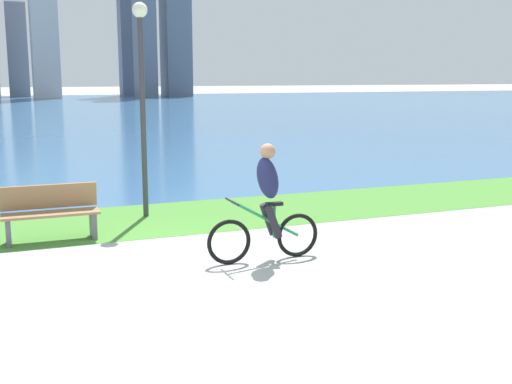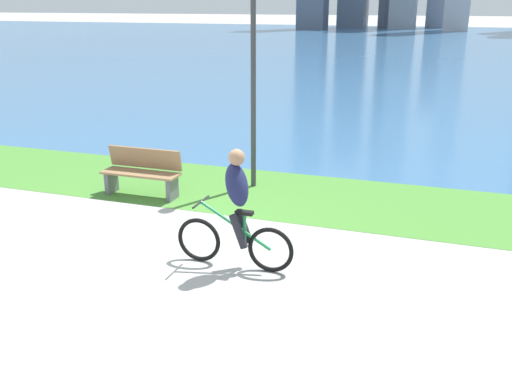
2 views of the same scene
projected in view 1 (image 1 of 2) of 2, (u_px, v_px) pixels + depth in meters
The scene contains 6 objects.
ground_plane at pixel (166, 268), 8.82m from camera, with size 300.00×300.00×0.00m, color #9E9E99.
grass_strip_bayside at pixel (126, 221), 11.63m from camera, with size 120.00×2.82×0.01m, color #478433.
bay_water_surface at pixel (28, 110), 48.86m from camera, with size 300.00×78.66×0.00m, color #386693.
cyclist_lead at pixel (266, 203), 9.06m from camera, with size 1.71×0.52×1.69m.
bench_near_path at pixel (51, 213), 10.23m from camera, with size 1.50×0.47×0.90m.
lamppost_tall at pixel (142, 79), 11.62m from camera, with size 0.28×0.28×3.91m.
Camera 1 is at (-2.00, -8.34, 2.62)m, focal length 44.88 mm.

